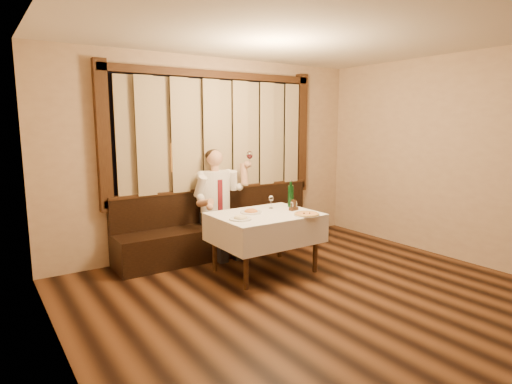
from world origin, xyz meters
TOP-DOWN VIEW (x-y plane):
  - room at (-0.00, 0.97)m, footprint 5.01×6.01m
  - banquette at (0.00, 2.72)m, footprint 3.20×0.61m
  - dining_table at (0.00, 1.70)m, footprint 1.27×0.97m
  - pizza at (0.36, 1.32)m, footprint 0.32×0.32m
  - pasta_red at (-0.13, 1.82)m, footprint 0.27×0.27m
  - pasta_cream at (-0.43, 1.58)m, footprint 0.27×0.27m
  - green_bottle at (0.53, 1.85)m, footprint 0.08×0.08m
  - table_wine_glass at (0.25, 1.92)m, footprint 0.06×0.06m
  - cruet_caddy at (0.42, 1.65)m, footprint 0.14×0.09m
  - seated_man at (-0.14, 2.63)m, footprint 0.85×0.64m

SIDE VIEW (x-z plane):
  - banquette at x=0.00m, z-range -0.16..0.78m
  - dining_table at x=0.00m, z-range 0.27..1.03m
  - pizza at x=0.36m, z-range 0.75..0.79m
  - pasta_cream at x=-0.43m, z-range 0.75..0.84m
  - pasta_red at x=-0.13m, z-range 0.75..0.84m
  - cruet_caddy at x=0.42m, z-range 0.74..0.87m
  - seated_man at x=-0.14m, z-range 0.11..1.62m
  - table_wine_glass at x=0.25m, z-range 0.80..0.97m
  - green_bottle at x=0.53m, z-range 0.73..1.09m
  - room at x=0.00m, z-range 0.09..2.91m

